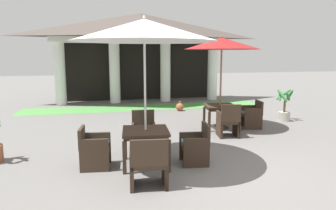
% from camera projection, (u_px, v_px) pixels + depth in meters
% --- Properties ---
extents(ground_plane, '(60.00, 60.00, 0.00)m').
position_uv_depth(ground_plane, '(210.00, 171.00, 5.94)').
color(ground_plane, slate).
extents(background_pavilion, '(8.41, 3.20, 4.10)m').
position_uv_depth(background_pavilion, '(140.00, 34.00, 14.24)').
color(background_pavilion, white).
rests_on(background_pavilion, ground).
extents(lawn_strip, '(10.21, 1.64, 0.01)m').
position_uv_depth(lawn_strip, '(146.00, 107.00, 13.12)').
color(lawn_strip, '#519347').
rests_on(lawn_strip, ground).
extents(patio_table_near_foreground, '(1.01, 1.01, 0.74)m').
position_uv_depth(patio_table_near_foreground, '(146.00, 135.00, 6.15)').
color(patio_table_near_foreground, '#38281E').
rests_on(patio_table_near_foreground, ground).
extents(patio_umbrella_near_foreground, '(2.79, 2.79, 2.95)m').
position_uv_depth(patio_umbrella_near_foreground, '(144.00, 31.00, 5.82)').
color(patio_umbrella_near_foreground, '#2D2D2D').
rests_on(patio_umbrella_near_foreground, ground).
extents(patio_chair_near_foreground_north, '(0.62, 0.64, 0.92)m').
position_uv_depth(patio_chair_near_foreground_north, '(144.00, 133.00, 7.20)').
color(patio_chair_near_foreground_north, '#38281E').
rests_on(patio_chair_near_foreground_north, ground).
extents(patio_chair_near_foreground_west, '(0.63, 0.63, 0.82)m').
position_uv_depth(patio_chair_near_foreground_west, '(94.00, 148.00, 6.07)').
color(patio_chair_near_foreground_west, '#38281E').
rests_on(patio_chair_near_foreground_west, ground).
extents(patio_chair_near_foreground_south, '(0.70, 0.64, 0.89)m').
position_uv_depth(patio_chair_near_foreground_south, '(149.00, 163.00, 5.18)').
color(patio_chair_near_foreground_south, '#38281E').
rests_on(patio_chair_near_foreground_south, ground).
extents(patio_chair_near_foreground_east, '(0.60, 0.61, 0.84)m').
position_uv_depth(patio_chair_near_foreground_east, '(196.00, 145.00, 6.31)').
color(patio_chair_near_foreground_east, '#38281E').
rests_on(patio_chair_near_foreground_east, ground).
extents(patio_table_mid_left, '(1.01, 1.01, 0.72)m').
position_uv_depth(patio_table_mid_left, '(220.00, 108.00, 9.31)').
color(patio_table_mid_left, '#38281E').
rests_on(patio_table_mid_left, ground).
extents(patio_umbrella_mid_left, '(2.23, 2.23, 2.78)m').
position_uv_depth(patio_umbrella_mid_left, '(222.00, 44.00, 9.00)').
color(patio_umbrella_mid_left, '#2D2D2D').
rests_on(patio_umbrella_mid_left, ground).
extents(patio_chair_mid_left_south, '(0.63, 0.67, 0.93)m').
position_uv_depth(patio_chair_mid_left_south, '(228.00, 122.00, 8.36)').
color(patio_chair_mid_left_south, '#38281E').
rests_on(patio_chair_mid_left_south, ground).
extents(patio_chair_mid_left_east, '(0.64, 0.67, 0.84)m').
position_uv_depth(patio_chair_mid_left_east, '(252.00, 115.00, 9.41)').
color(patio_chair_mid_left_east, '#38281E').
rests_on(patio_chair_mid_left_east, ground).
extents(potted_palm_right_edge, '(0.66, 0.67, 1.12)m').
position_uv_depth(potted_palm_right_edge, '(284.00, 109.00, 10.40)').
color(potted_palm_right_edge, '#B2AD9E').
rests_on(potted_palm_right_edge, ground).
extents(terracotta_urn, '(0.31, 0.31, 0.40)m').
position_uv_depth(terracotta_urn, '(180.00, 107.00, 12.28)').
color(terracotta_urn, '#9E5633').
rests_on(terracotta_urn, ground).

